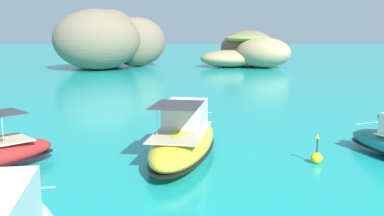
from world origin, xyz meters
TOP-DOWN VIEW (x-y plane):
  - islet_large at (-12.62, 66.31)m, footprint 20.32×21.67m
  - islet_small at (12.07, 69.20)m, footprint 17.47×19.46m
  - motorboat_yellow at (0.43, 11.43)m, footprint 4.63×10.03m
  - channel_buoy at (6.95, 10.09)m, footprint 0.56×0.56m

SIDE VIEW (x-z plane):
  - channel_buoy at x=6.95m, z-range -0.40..1.08m
  - motorboat_yellow at x=0.43m, z-range -0.55..2.47m
  - islet_small at x=12.07m, z-range -0.42..5.97m
  - islet_large at x=-12.62m, z-range -0.62..9.47m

